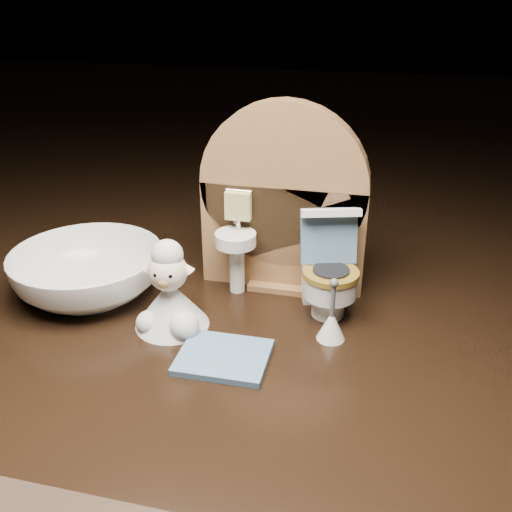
{
  "coord_description": "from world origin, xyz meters",
  "views": [
    {
      "loc": [
        0.08,
        -0.34,
        0.23
      ],
      "look_at": [
        -0.01,
        0.02,
        0.05
      ],
      "focal_mm": 40.0,
      "sensor_mm": 36.0,
      "label": 1
    }
  ],
  "objects": [
    {
      "name": "plush_lamb",
      "position": [
        -0.07,
        -0.01,
        0.02
      ],
      "size": [
        0.05,
        0.05,
        0.07
      ],
      "rotation": [
        0.0,
        0.0,
        0.11
      ],
      "color": "silver",
      "rests_on": "ground"
    },
    {
      "name": "bath_mat",
      "position": [
        -0.02,
        -0.05,
        0.0
      ],
      "size": [
        0.06,
        0.05,
        0.0
      ],
      "primitive_type": "cube",
      "rotation": [
        0.0,
        0.0,
        0.01
      ],
      "color": "slate",
      "rests_on": "ground"
    },
    {
      "name": "toilet_brush",
      "position": [
        0.05,
        -0.0,
        0.01
      ],
      "size": [
        0.02,
        0.02,
        0.05
      ],
      "color": "white",
      "rests_on": "ground"
    },
    {
      "name": "backdrop_panel",
      "position": [
        -0.0,
        0.06,
        0.07
      ],
      "size": [
        0.13,
        0.05,
        0.15
      ],
      "color": "olive",
      "rests_on": "ground"
    },
    {
      "name": "ceramic_bowl",
      "position": [
        -0.15,
        0.01,
        0.02
      ],
      "size": [
        0.14,
        0.14,
        0.04
      ],
      "primitive_type": "imported",
      "rotation": [
        0.0,
        0.0,
        0.17
      ],
      "color": "white",
      "rests_on": "ground"
    },
    {
      "name": "toy_toilet",
      "position": [
        0.04,
        0.04,
        0.03
      ],
      "size": [
        0.05,
        0.06,
        0.08
      ],
      "rotation": [
        0.0,
        0.0,
        0.29
      ],
      "color": "white",
      "rests_on": "ground"
    }
  ]
}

